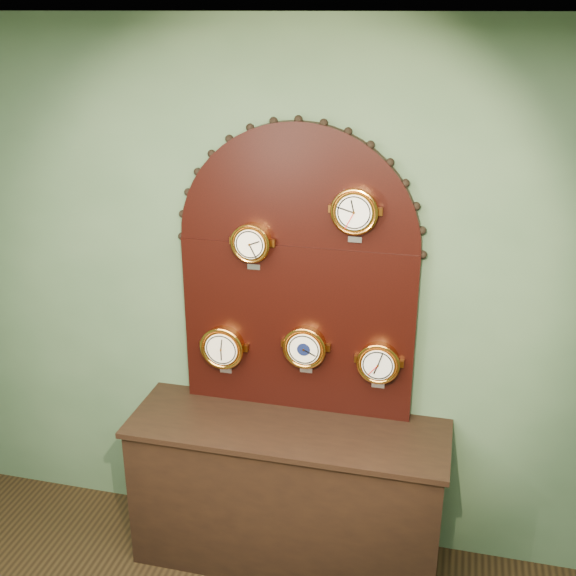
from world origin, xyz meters
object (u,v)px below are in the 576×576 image
(arabic_clock, at_px, (355,211))
(hygrometer, at_px, (223,347))
(shop_counter, at_px, (287,496))
(roman_clock, at_px, (251,243))
(tide_clock, at_px, (379,363))
(barometer, at_px, (305,347))
(display_board, at_px, (298,265))

(arabic_clock, xyz_separation_m, hygrometer, (-0.67, -0.00, -0.78))
(shop_counter, bearing_deg, arabic_clock, 28.22)
(roman_clock, bearing_deg, tide_clock, -0.04)
(hygrometer, height_order, barometer, barometer)
(display_board, bearing_deg, shop_counter, -90.00)
(shop_counter, xyz_separation_m, tide_clock, (0.43, 0.15, 0.77))
(roman_clock, distance_m, barometer, 0.60)
(shop_counter, distance_m, display_board, 1.25)
(shop_counter, distance_m, arabic_clock, 1.57)
(display_board, relative_size, arabic_clock, 5.57)
(barometer, bearing_deg, roman_clock, 179.83)
(shop_counter, xyz_separation_m, arabic_clock, (0.29, 0.15, 1.54))
(barometer, relative_size, tide_clock, 1.03)
(display_board, distance_m, tide_clock, 0.63)
(hygrometer, bearing_deg, tide_clock, 0.03)
(shop_counter, height_order, display_board, display_board)
(roman_clock, distance_m, tide_clock, 0.87)
(display_board, xyz_separation_m, roman_clock, (-0.22, -0.07, 0.12))
(display_board, relative_size, hygrometer, 5.35)
(roman_clock, height_order, tide_clock, roman_clock)
(display_board, height_order, barometer, display_board)
(display_board, xyz_separation_m, barometer, (0.06, -0.07, -0.41))
(tide_clock, bearing_deg, barometer, -179.95)
(shop_counter, relative_size, barometer, 5.80)
(hygrometer, bearing_deg, shop_counter, -21.77)
(display_board, bearing_deg, barometer, -50.05)
(display_board, height_order, roman_clock, display_board)
(barometer, height_order, tide_clock, barometer)
(display_board, xyz_separation_m, arabic_clock, (0.29, -0.07, 0.31))
(display_board, distance_m, hygrometer, 0.61)
(tide_clock, bearing_deg, hygrometer, -179.97)
(hygrometer, xyz_separation_m, barometer, (0.44, 0.00, 0.05))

